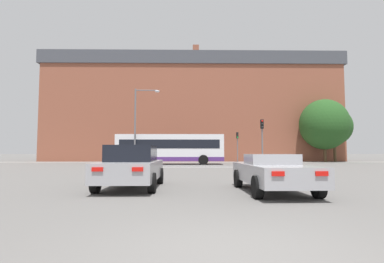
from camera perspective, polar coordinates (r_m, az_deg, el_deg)
The scene contains 13 objects.
ground_plane at distance 4.12m, azimuth 7.45°, elevation -22.08°, with size 400.00×400.00×0.00m, color #605E5B.
stop_line_strip at distance 25.67m, azimuth 0.34°, elevation -6.79°, with size 9.26×0.30×0.01m, color silver.
far_pavement at distance 38.35m, azimuth -0.07°, elevation -5.84°, with size 70.29×2.50×0.01m, color gray.
brick_civic_building at distance 46.27m, azimuth 0.08°, elevation 4.10°, with size 42.99×10.69×17.15m.
car_saloon_left at distance 11.03m, azimuth -11.34°, elevation -6.54°, with size 1.99×4.50×1.52m.
car_roadster_right at distance 10.08m, azimuth 15.07°, elevation -7.47°, with size 2.02×4.46×1.22m.
bus_crossing_lead at distance 31.48m, azimuth -4.18°, elevation -3.23°, with size 11.05×2.68×3.10m.
traffic_light_far_right at distance 38.61m, azimuth 8.65°, elevation -1.95°, with size 0.26×0.31×3.83m.
traffic_light_near_right at distance 26.67m, azimuth 13.23°, elevation -0.63°, with size 0.26×0.31×4.12m.
street_lamp_junction at distance 30.24m, azimuth -9.98°, elevation 2.54°, with size 2.51×0.36×7.61m.
pedestrian_waiting at distance 39.90m, azimuth -12.01°, elevation -4.17°, with size 0.26×0.40×1.79m.
tree_by_building at distance 42.90m, azimuth 23.87°, elevation 1.25°, with size 6.29×6.29×8.22m.
tree_kerbside at distance 43.87m, azimuth 25.43°, elevation 0.89°, with size 4.62×4.62×7.11m.
Camera 1 is at (-0.56, -3.87, 1.28)m, focal length 28.00 mm.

